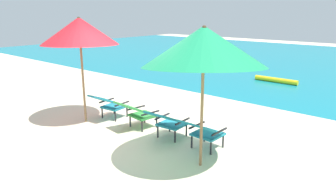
{
  "coord_description": "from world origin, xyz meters",
  "views": [
    {
      "loc": [
        4.47,
        -4.57,
        2.56
      ],
      "look_at": [
        0.0,
        0.58,
        0.75
      ],
      "focal_mm": 33.52,
      "sensor_mm": 36.0,
      "label": 1
    }
  ],
  "objects_px": {
    "lounge_chair_near_right": "(167,121)",
    "beach_umbrella_left": "(80,31)",
    "lounge_chair_far_left": "(109,103)",
    "lounge_chair_near_left": "(137,112)",
    "beach_umbrella_right": "(204,47)",
    "lounge_chair_far_right": "(203,131)",
    "swim_buoy": "(276,80)"
  },
  "relations": [
    {
      "from": "lounge_chair_near_right",
      "to": "beach_umbrella_left",
      "type": "relative_size",
      "value": 0.37
    },
    {
      "from": "lounge_chair_near_right",
      "to": "beach_umbrella_right",
      "type": "relative_size",
      "value": 0.32
    },
    {
      "from": "lounge_chair_near_left",
      "to": "lounge_chair_far_right",
      "type": "height_order",
      "value": "same"
    },
    {
      "from": "beach_umbrella_right",
      "to": "lounge_chair_near_left",
      "type": "bearing_deg",
      "value": 166.84
    },
    {
      "from": "swim_buoy",
      "to": "lounge_chair_near_left",
      "type": "relative_size",
      "value": 1.72
    },
    {
      "from": "lounge_chair_far_left",
      "to": "lounge_chair_far_right",
      "type": "distance_m",
      "value": 2.74
    },
    {
      "from": "lounge_chair_near_left",
      "to": "lounge_chair_near_right",
      "type": "xyz_separation_m",
      "value": [
        0.9,
        -0.01,
        0.0
      ]
    },
    {
      "from": "lounge_chair_near_left",
      "to": "beach_umbrella_right",
      "type": "xyz_separation_m",
      "value": [
        2.07,
        -0.48,
        1.62
      ]
    },
    {
      "from": "swim_buoy",
      "to": "beach_umbrella_left",
      "type": "height_order",
      "value": "beach_umbrella_left"
    },
    {
      "from": "lounge_chair_near_right",
      "to": "lounge_chair_far_right",
      "type": "distance_m",
      "value": 0.86
    },
    {
      "from": "lounge_chair_near_right",
      "to": "lounge_chair_far_left",
      "type": "bearing_deg",
      "value": 179.52
    },
    {
      "from": "swim_buoy",
      "to": "beach_umbrella_left",
      "type": "bearing_deg",
      "value": -103.57
    },
    {
      "from": "lounge_chair_near_left",
      "to": "beach_umbrella_right",
      "type": "relative_size",
      "value": 0.33
    },
    {
      "from": "beach_umbrella_right",
      "to": "beach_umbrella_left",
      "type": "bearing_deg",
      "value": 179.78
    },
    {
      "from": "swim_buoy",
      "to": "lounge_chair_far_left",
      "type": "height_order",
      "value": "lounge_chair_far_left"
    },
    {
      "from": "lounge_chair_near_left",
      "to": "lounge_chair_far_right",
      "type": "bearing_deg",
      "value": 0.5
    },
    {
      "from": "lounge_chair_far_left",
      "to": "lounge_chair_near_left",
      "type": "distance_m",
      "value": 0.98
    },
    {
      "from": "swim_buoy",
      "to": "lounge_chair_far_right",
      "type": "xyz_separation_m",
      "value": [
        1.32,
        -6.66,
        0.31
      ]
    },
    {
      "from": "beach_umbrella_left",
      "to": "lounge_chair_near_right",
      "type": "bearing_deg",
      "value": 11.88
    },
    {
      "from": "lounge_chair_far_left",
      "to": "beach_umbrella_right",
      "type": "distance_m",
      "value": 3.49
    },
    {
      "from": "beach_umbrella_right",
      "to": "lounge_chair_near_right",
      "type": "bearing_deg",
      "value": 157.92
    },
    {
      "from": "lounge_chair_far_left",
      "to": "lounge_chair_near_left",
      "type": "height_order",
      "value": "same"
    },
    {
      "from": "lounge_chair_near_right",
      "to": "swim_buoy",
      "type": "bearing_deg",
      "value": 94.01
    },
    {
      "from": "lounge_chair_far_left",
      "to": "beach_umbrella_left",
      "type": "height_order",
      "value": "beach_umbrella_left"
    },
    {
      "from": "swim_buoy",
      "to": "lounge_chair_far_left",
      "type": "bearing_deg",
      "value": -101.95
    },
    {
      "from": "swim_buoy",
      "to": "lounge_chair_far_right",
      "type": "distance_m",
      "value": 6.8
    },
    {
      "from": "swim_buoy",
      "to": "beach_umbrella_right",
      "type": "height_order",
      "value": "beach_umbrella_right"
    },
    {
      "from": "swim_buoy",
      "to": "lounge_chair_near_left",
      "type": "bearing_deg",
      "value": -93.72
    },
    {
      "from": "lounge_chair_near_left",
      "to": "beach_umbrella_right",
      "type": "bearing_deg",
      "value": -13.16
    },
    {
      "from": "lounge_chair_near_right",
      "to": "beach_umbrella_left",
      "type": "distance_m",
      "value": 2.83
    },
    {
      "from": "lounge_chair_near_right",
      "to": "lounge_chair_far_right",
      "type": "relative_size",
      "value": 1.04
    },
    {
      "from": "beach_umbrella_right",
      "to": "swim_buoy",
      "type": "bearing_deg",
      "value": 102.89
    }
  ]
}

